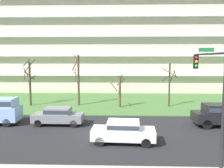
% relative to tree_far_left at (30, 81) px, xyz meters
% --- Properties ---
extents(ground, '(160.00, 160.00, 0.00)m').
position_rel_tree_far_left_xyz_m(ground, '(9.96, -10.93, -3.13)').
color(ground, '#232326').
extents(grass_lawn_strip, '(80.00, 16.00, 0.08)m').
position_rel_tree_far_left_xyz_m(grass_lawn_strip, '(9.96, 3.07, -3.09)').
color(grass_lawn_strip, '#477238').
rests_on(grass_lawn_strip, ground).
extents(apartment_building, '(46.95, 14.01, 18.93)m').
position_rel_tree_far_left_xyz_m(apartment_building, '(9.96, 17.60, 6.33)').
color(apartment_building, beige).
rests_on(apartment_building, ground).
extents(tree_far_left, '(1.65, 1.68, 5.83)m').
position_rel_tree_far_left_xyz_m(tree_far_left, '(0.00, 0.00, 0.00)').
color(tree_far_left, '#4C3828').
rests_on(tree_far_left, ground).
extents(tree_left, '(1.01, 1.37, 6.31)m').
position_rel_tree_far_left_xyz_m(tree_left, '(5.93, 0.40, 0.25)').
color(tree_left, '#4C3828').
rests_on(tree_left, ground).
extents(tree_center, '(1.94, 1.76, 3.99)m').
position_rel_tree_far_left_xyz_m(tree_center, '(11.02, -0.70, -0.98)').
color(tree_center, brown).
rests_on(tree_center, ground).
extents(tree_right, '(1.90, 1.76, 5.30)m').
position_rel_tree_far_left_xyz_m(tree_right, '(17.08, -0.04, -0.25)').
color(tree_right, '#423023').
rests_on(tree_right, ground).
extents(pickup_black_near_left, '(5.46, 2.16, 1.95)m').
position_rel_tree_far_left_xyz_m(pickup_black_near_left, '(19.97, -8.44, -2.12)').
color(pickup_black_near_left, black).
rests_on(pickup_black_near_left, ground).
extents(sedan_gray_center_left, '(4.43, 1.88, 1.57)m').
position_rel_tree_far_left_xyz_m(sedan_gray_center_left, '(5.62, -8.43, -2.26)').
color(sedan_gray_center_left, slate).
rests_on(sedan_gray_center_left, ground).
extents(sedan_white_center_right, '(4.50, 2.06, 1.57)m').
position_rel_tree_far_left_xyz_m(sedan_white_center_right, '(11.34, -12.93, -2.26)').
color(sedan_white_center_right, white).
rests_on(sedan_white_center_right, ground).
extents(traffic_signal_mast, '(0.90, 5.14, 6.55)m').
position_rel_tree_far_left_xyz_m(traffic_signal_mast, '(16.21, -15.85, 1.33)').
color(traffic_signal_mast, black).
rests_on(traffic_signal_mast, ground).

